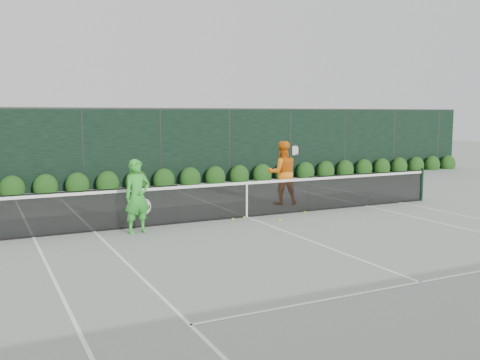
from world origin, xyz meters
name	(u,v)px	position (x,y,z in m)	size (l,w,h in m)	color
ground	(247,217)	(0.00, 0.00, 0.00)	(80.00, 80.00, 0.00)	gray
tennis_net	(246,198)	(-0.02, 0.00, 0.53)	(12.90, 0.10, 1.07)	black
player_woman	(137,197)	(-3.20, -0.60, 0.88)	(0.70, 0.52, 1.76)	green
player_man	(282,173)	(1.98, 1.44, 0.99)	(1.12, 0.97, 1.98)	orange
court_lines	(247,217)	(0.00, 0.00, 0.01)	(11.03, 23.83, 0.01)	white
windscreen_fence	(301,172)	(0.00, -2.71, 1.51)	(32.00, 21.07, 3.06)	black
hedge_row	(164,180)	(0.00, 7.15, 0.23)	(31.66, 0.65, 0.94)	#13350E
tennis_balls	(257,217)	(0.16, -0.28, 0.03)	(2.58, 1.04, 0.07)	#BEE933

